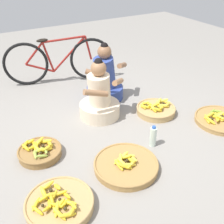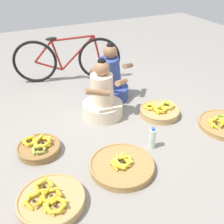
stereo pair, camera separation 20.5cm
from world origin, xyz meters
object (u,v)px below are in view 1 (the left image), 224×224
banana_basket_front_right (220,119)px  banana_basket_near_bicycle (40,151)px  banana_basket_front_left (126,165)px  banana_basket_mid_left (156,109)px  bicycle_leaning (59,61)px  water_bottle (153,137)px  vendor_woman_behind (105,81)px  banana_basket_back_left (59,204)px  vendor_woman_front (100,99)px

banana_basket_front_right → banana_basket_near_bicycle: banana_basket_near_bicycle is taller
banana_basket_front_left → banana_basket_mid_left: banana_basket_mid_left is taller
bicycle_leaning → banana_basket_mid_left: 1.76m
water_bottle → banana_basket_mid_left: bearing=49.4°
vendor_woman_behind → banana_basket_mid_left: vendor_woman_behind is taller
banana_basket_back_left → banana_basket_front_right: bearing=6.5°
banana_basket_front_left → vendor_woman_front: bearing=76.9°
banana_basket_front_right → vendor_woman_front: bearing=144.4°
banana_basket_front_right → water_bottle: water_bottle is taller
banana_basket_mid_left → water_bottle: 0.70m
vendor_woman_behind → banana_basket_back_left: (-1.28, -1.55, -0.21)m
banana_basket_back_left → banana_basket_near_bicycle: banana_basket_near_bicycle is taller
banana_basket_front_left → water_bottle: (0.46, 0.17, 0.07)m
bicycle_leaning → banana_basket_back_left: bearing=-111.0°
vendor_woman_behind → banana_basket_front_left: bearing=-110.6°
banana_basket_front_right → water_bottle: 1.03m
vendor_woman_behind → banana_basket_near_bicycle: size_ratio=1.78×
vendor_woman_behind → banana_basket_front_right: size_ratio=1.28×
banana_basket_front_right → banana_basket_back_left: bearing=-173.5°
bicycle_leaning → banana_basket_near_bicycle: bearing=-117.5°
vendor_woman_behind → banana_basket_front_right: (0.95, -1.29, -0.22)m
water_bottle → banana_basket_front_left: bearing=-159.6°
vendor_woman_front → banana_basket_front_right: 1.54m
bicycle_leaning → banana_basket_back_left: bicycle_leaning is taller
banana_basket_near_bicycle → banana_basket_front_right: bearing=-12.9°
bicycle_leaning → banana_basket_near_bicycle: size_ratio=3.55×
banana_basket_front_right → banana_basket_near_bicycle: size_ratio=1.38×
vendor_woman_front → banana_basket_front_right: (1.24, -0.89, -0.21)m
vendor_woman_behind → banana_basket_front_left: size_ratio=1.27×
vendor_woman_behind → banana_basket_near_bicycle: (-1.22, -0.79, -0.21)m
banana_basket_mid_left → banana_basket_front_right: bearing=-45.4°
vendor_woman_front → banana_basket_front_left: vendor_woman_front is taller
vendor_woman_behind → banana_basket_mid_left: 0.83m
vendor_woman_front → banana_basket_near_bicycle: 1.02m
vendor_woman_behind → banana_basket_back_left: vendor_woman_behind is taller
banana_basket_near_bicycle → vendor_woman_behind: bearing=33.0°
bicycle_leaning → water_bottle: bearing=-82.2°
vendor_woman_front → banana_basket_mid_left: size_ratio=1.53×
banana_basket_front_right → banana_basket_mid_left: (-0.57, 0.58, 0.02)m
banana_basket_back_left → banana_basket_front_left: size_ratio=0.91×
vendor_woman_front → vendor_woman_behind: (0.29, 0.40, 0.01)m
vendor_woman_front → water_bottle: vendor_woman_front is taller
banana_basket_front_left → banana_basket_near_bicycle: banana_basket_near_bicycle is taller
banana_basket_back_left → bicycle_leaning: bearing=69.0°
banana_basket_back_left → banana_basket_front_right: 2.25m
banana_basket_front_left → banana_basket_mid_left: bearing=37.6°
banana_basket_front_right → banana_basket_mid_left: 0.81m
banana_basket_back_left → banana_basket_front_left: bearing=10.1°
vendor_woman_front → banana_basket_mid_left: 0.77m
bicycle_leaning → banana_basket_front_left: (-0.17, -2.26, -0.31)m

